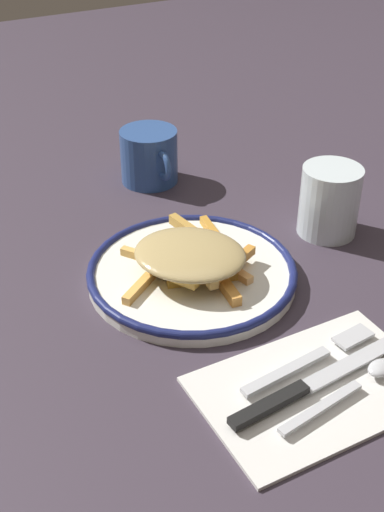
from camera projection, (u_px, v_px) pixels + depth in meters
The scene contains 9 objects.
ground_plane at pixel (192, 280), 0.83m from camera, with size 2.60×2.60×0.00m, color #392F3B.
plate at pixel (192, 273), 0.83m from camera, with size 0.26×0.26×0.02m.
fries_heap at pixel (192, 256), 0.80m from camera, with size 0.19×0.18×0.04m.
napkin at pixel (316, 386), 0.67m from camera, with size 0.15×0.23×0.01m, color silver.
fork at pixel (308, 360), 0.70m from camera, with size 0.03×0.18×0.01m.
knife at pixel (302, 388), 0.66m from camera, with size 0.03×0.21×0.01m.
spoon at pixel (359, 383), 0.67m from camera, with size 0.04×0.15×0.01m.
water_glass at pixel (329, 201), 0.90m from camera, with size 0.08×0.08×0.10m, color silver.
coffee_mug at pixel (149, 156), 1.03m from camera, with size 0.11×0.09×0.08m.
Camera 1 is at (0.59, -0.33, 0.49)m, focal length 47.53 mm.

